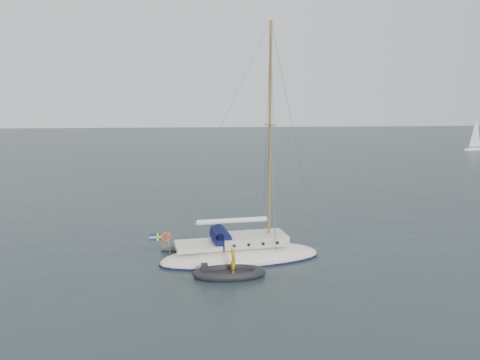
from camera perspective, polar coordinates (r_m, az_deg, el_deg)
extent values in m
plane|color=black|center=(29.49, 5.41, -8.64)|extent=(300.00, 300.00, 0.00)
ellipsoid|color=white|center=(27.71, 0.12, -9.45)|extent=(9.46, 2.94, 1.58)
cube|color=beige|center=(27.47, 1.66, -7.26)|extent=(3.79, 2.00, 0.58)
cube|color=white|center=(27.29, -5.20, -7.78)|extent=(2.52, 2.00, 0.26)
cylinder|color=#0D1138|center=(27.20, -2.43, -6.80)|extent=(1.01, 1.73, 1.01)
cube|color=#0D1138|center=(27.13, -2.88, -6.38)|extent=(0.47, 1.73, 0.42)
cylinder|color=olive|center=(26.53, 3.76, 5.36)|extent=(0.16, 0.16, 12.62)
cylinder|color=olive|center=(26.49, 3.77, 6.73)|extent=(0.05, 2.31, 0.05)
cylinder|color=olive|center=(27.03, -0.99, -5.06)|extent=(4.42, 0.11, 0.11)
cylinder|color=silver|center=(27.02, -0.99, -4.95)|extent=(4.11, 0.29, 0.29)
cylinder|color=gray|center=(27.19, -8.79, -6.92)|extent=(0.04, 2.31, 0.04)
torus|color=#FF4800|center=(27.80, -8.84, -6.56)|extent=(0.57, 0.11, 0.57)
cylinder|color=olive|center=(27.24, -9.56, -7.14)|extent=(0.03, 0.03, 0.95)
cube|color=navy|center=(27.17, -10.25, -6.51)|extent=(0.63, 0.02, 0.40)
cube|color=yellow|center=(27.17, -10.25, -6.51)|extent=(0.65, 0.03, 0.09)
cube|color=yellow|center=(27.17, -10.01, -6.51)|extent=(0.09, 0.03, 0.42)
cylinder|color=black|center=(28.29, -1.38, -6.76)|extent=(0.19, 0.06, 0.19)
cylinder|color=black|center=(26.36, -1.02, -7.98)|extent=(0.19, 0.06, 0.19)
cylinder|color=black|center=(28.37, 0.33, -6.71)|extent=(0.19, 0.06, 0.19)
cylinder|color=black|center=(26.45, 0.82, -7.92)|extent=(0.19, 0.06, 0.19)
cylinder|color=black|center=(28.47, 2.02, -6.66)|extent=(0.19, 0.06, 0.19)
cylinder|color=black|center=(26.56, 2.64, -7.85)|extent=(0.19, 0.06, 0.19)
cylinder|color=black|center=(28.60, 3.70, -6.60)|extent=(0.19, 0.06, 0.19)
cylinder|color=black|center=(26.69, 4.44, -7.78)|extent=(0.19, 0.06, 0.19)
cube|color=#55555A|center=(30.04, -7.10, -8.10)|extent=(1.66, 0.69, 0.10)
cube|color=black|center=(25.29, -1.29, -11.38)|extent=(2.44, 1.02, 0.12)
cube|color=black|center=(25.11, -4.35, -10.79)|extent=(0.36, 0.36, 0.61)
imported|color=#C39407|center=(25.06, -0.82, -9.81)|extent=(0.36, 0.52, 1.37)
ellipsoid|color=silver|center=(102.37, 26.69, 3.32)|extent=(5.61, 1.87, 0.93)
cylinder|color=gray|center=(102.11, 26.84, 5.38)|extent=(0.09, 0.09, 6.54)
cone|color=silver|center=(102.08, 26.82, 5.38)|extent=(2.99, 2.99, 6.08)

